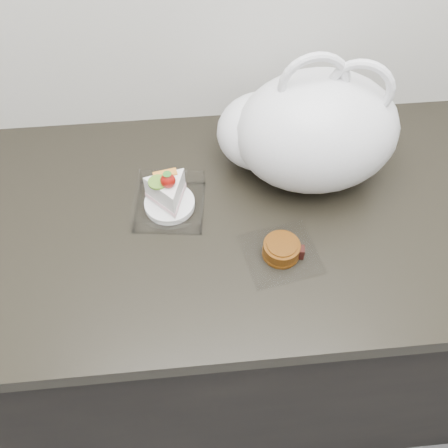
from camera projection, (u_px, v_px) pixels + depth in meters
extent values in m
cube|color=black|center=(245.00, 316.00, 1.41)|extent=(2.00, 0.60, 0.86)
cube|color=black|center=(252.00, 218.00, 1.05)|extent=(2.04, 0.64, 0.04)
cube|color=white|center=(170.00, 207.00, 1.04)|extent=(0.16, 0.16, 0.00)
cylinder|color=white|center=(170.00, 204.00, 1.04)|extent=(0.10, 0.10, 0.01)
ellipsoid|color=#B1190B|center=(168.00, 181.00, 0.97)|extent=(0.03, 0.03, 0.03)
cone|color=#2D7223|center=(167.00, 175.00, 0.95)|extent=(0.02, 0.02, 0.01)
cylinder|color=#649B2D|center=(158.00, 182.00, 0.98)|extent=(0.04, 0.04, 0.00)
cube|color=orange|center=(165.00, 174.00, 0.99)|extent=(0.05, 0.03, 0.00)
cube|color=white|center=(281.00, 254.00, 0.97)|extent=(0.16, 0.16, 0.00)
cylinder|color=#61340B|center=(281.00, 249.00, 0.96)|extent=(0.09, 0.09, 0.03)
cylinder|color=#61340B|center=(281.00, 253.00, 0.97)|extent=(0.10, 0.10, 0.01)
cylinder|color=#61340B|center=(282.00, 244.00, 0.95)|extent=(0.08, 0.08, 0.00)
cube|color=black|center=(299.00, 252.00, 0.96)|extent=(0.02, 0.02, 0.03)
ellipsoid|color=white|center=(317.00, 132.00, 1.01)|extent=(0.37, 0.31, 0.25)
ellipsoid|color=white|center=(263.00, 132.00, 1.04)|extent=(0.22, 0.20, 0.16)
torus|color=white|center=(314.00, 85.00, 0.92)|extent=(0.14, 0.02, 0.14)
torus|color=white|center=(360.00, 89.00, 0.92)|extent=(0.12, 0.06, 0.12)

